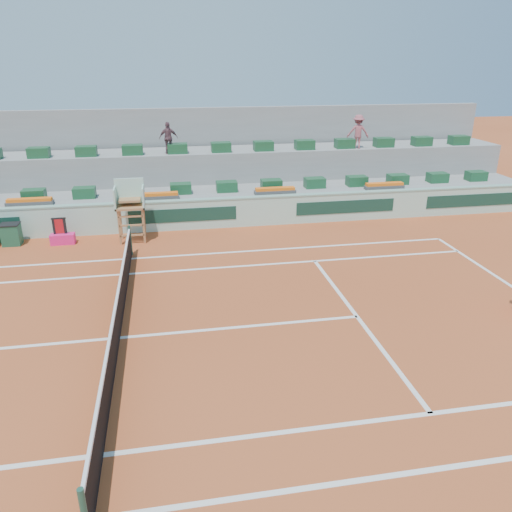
# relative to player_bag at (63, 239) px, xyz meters

# --- Properties ---
(ground) EXTENTS (90.00, 90.00, 0.00)m
(ground) POSITION_rel_player_bag_xyz_m (2.65, -7.53, -0.20)
(ground) COLOR #A64520
(ground) RESTS_ON ground
(seating_tier_lower) EXTENTS (36.00, 4.00, 1.20)m
(seating_tier_lower) POSITION_rel_player_bag_xyz_m (2.65, 3.17, 0.40)
(seating_tier_lower) COLOR gray
(seating_tier_lower) RESTS_ON ground
(seating_tier_upper) EXTENTS (36.00, 2.40, 2.60)m
(seating_tier_upper) POSITION_rel_player_bag_xyz_m (2.65, 4.77, 1.10)
(seating_tier_upper) COLOR gray
(seating_tier_upper) RESTS_ON ground
(stadium_back_wall) EXTENTS (36.00, 0.40, 4.40)m
(stadium_back_wall) POSITION_rel_player_bag_xyz_m (2.65, 6.37, 2.00)
(stadium_back_wall) COLOR gray
(stadium_back_wall) RESTS_ON ground
(player_bag) EXTENTS (0.90, 0.40, 0.40)m
(player_bag) POSITION_rel_player_bag_xyz_m (0.00, 0.00, 0.00)
(player_bag) COLOR #FD217C
(player_bag) RESTS_ON ground
(spectator_mid) EXTENTS (0.84, 0.38, 1.41)m
(spectator_mid) POSITION_rel_player_bag_xyz_m (4.27, 4.09, 3.11)
(spectator_mid) COLOR brown
(spectator_mid) RESTS_ON seating_tier_upper
(spectator_right) EXTENTS (1.13, 0.81, 1.57)m
(spectator_right) POSITION_rel_player_bag_xyz_m (13.21, 3.99, 3.19)
(spectator_right) COLOR #A7535C
(spectator_right) RESTS_ON seating_tier_upper
(court_lines) EXTENTS (23.89, 11.09, 0.01)m
(court_lines) POSITION_rel_player_bag_xyz_m (2.65, -7.53, -0.19)
(court_lines) COLOR white
(court_lines) RESTS_ON ground
(tennis_net) EXTENTS (0.10, 11.97, 1.10)m
(tennis_net) POSITION_rel_player_bag_xyz_m (2.65, -7.53, 0.33)
(tennis_net) COLOR black
(tennis_net) RESTS_ON ground
(advertising_hoarding) EXTENTS (36.00, 0.34, 1.26)m
(advertising_hoarding) POSITION_rel_player_bag_xyz_m (2.67, 0.96, 0.43)
(advertising_hoarding) COLOR #ADD9C6
(advertising_hoarding) RESTS_ON ground
(umpire_chair) EXTENTS (1.10, 0.90, 2.40)m
(umpire_chair) POSITION_rel_player_bag_xyz_m (2.65, -0.04, 1.34)
(umpire_chair) COLOR #9B663B
(umpire_chair) RESTS_ON ground
(seat_row_lower) EXTENTS (32.90, 0.60, 0.44)m
(seat_row_lower) POSITION_rel_player_bag_xyz_m (2.65, 2.27, 1.22)
(seat_row_lower) COLOR #1A4F2B
(seat_row_lower) RESTS_ON seating_tier_lower
(seat_row_upper) EXTENTS (32.90, 0.60, 0.44)m
(seat_row_upper) POSITION_rel_player_bag_xyz_m (2.65, 4.17, 2.62)
(seat_row_upper) COLOR #1A4F2B
(seat_row_upper) RESTS_ON seating_tier_upper
(flower_planters) EXTENTS (26.80, 0.36, 0.28)m
(flower_planters) POSITION_rel_player_bag_xyz_m (1.15, 1.47, 1.13)
(flower_planters) COLOR #4D4D4D
(flower_planters) RESTS_ON seating_tier_lower
(drink_cooler_a) EXTENTS (0.69, 0.60, 0.84)m
(drink_cooler_a) POSITION_rel_player_bag_xyz_m (-1.88, 0.24, 0.22)
(drink_cooler_a) COLOR #194D34
(drink_cooler_a) RESTS_ON ground
(towel_rack) EXTENTS (0.53, 0.09, 1.03)m
(towel_rack) POSITION_rel_player_bag_xyz_m (-0.07, 0.06, 0.41)
(towel_rack) COLOR black
(towel_rack) RESTS_ON ground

